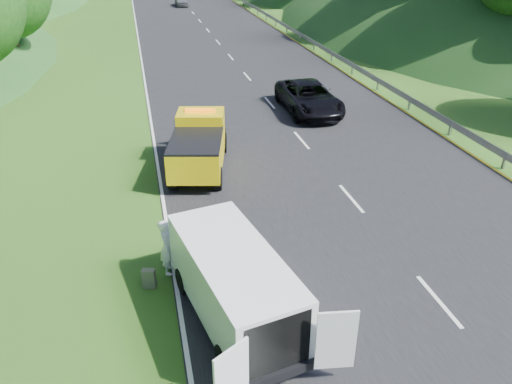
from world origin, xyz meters
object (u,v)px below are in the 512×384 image
object	(u,v)px
child	(226,301)
passing_suv	(308,112)
tow_truck	(199,144)
white_van	(232,280)
suitcase	(149,278)
woman	(170,272)

from	to	relation	value
child	passing_suv	world-z (taller)	passing_suv
tow_truck	white_van	xyz separation A→B (m)	(-0.43, -9.26, 0.07)
tow_truck	suitcase	distance (m)	7.98
woman	passing_suv	size ratio (longest dim) A/B	0.30
passing_suv	woman	bearing A→B (deg)	-123.46
suitcase	passing_suv	xyz separation A→B (m)	(9.32, 13.53, -0.30)
tow_truck	child	bearing A→B (deg)	-79.93
white_van	woman	xyz separation A→B (m)	(-1.45, 2.31, -1.19)
woman	child	world-z (taller)	woman
child	suitcase	world-z (taller)	suitcase
child	suitcase	bearing A→B (deg)	-179.72
tow_truck	suitcase	bearing A→B (deg)	-94.93
white_van	child	size ratio (longest dim) A/B	6.09
white_van	passing_suv	xyz separation A→B (m)	(7.27, 15.25, -1.19)
woman	suitcase	distance (m)	0.89
woman	child	distance (m)	2.19
white_van	passing_suv	distance (m)	16.94
tow_truck	passing_suv	world-z (taller)	tow_truck
suitcase	white_van	bearing A→B (deg)	-40.10
tow_truck	suitcase	size ratio (longest dim) A/B	9.52
white_van	child	world-z (taller)	white_van
woman	passing_suv	bearing A→B (deg)	-21.96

